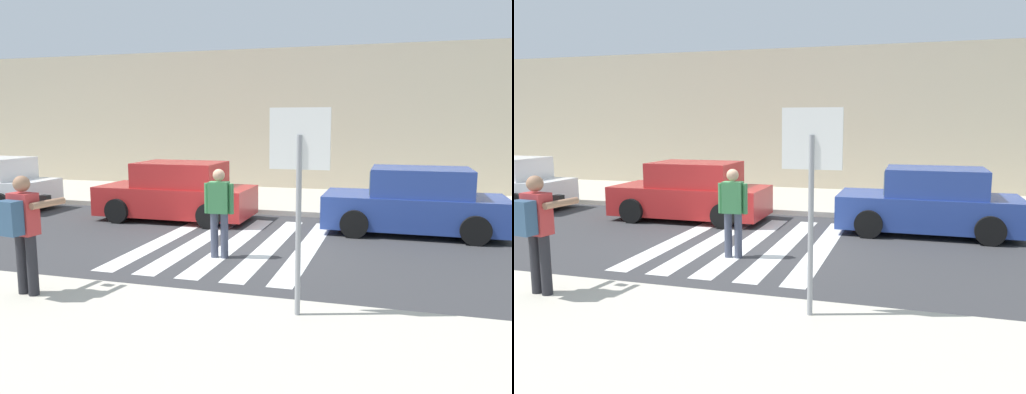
% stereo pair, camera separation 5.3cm
% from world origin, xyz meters
% --- Properties ---
extents(ground_plane, '(120.00, 120.00, 0.00)m').
position_xyz_m(ground_plane, '(0.00, 0.00, 0.00)').
color(ground_plane, '#38383A').
extents(sidewalk_near, '(60.00, 6.00, 0.14)m').
position_xyz_m(sidewalk_near, '(0.00, -6.20, 0.07)').
color(sidewalk_near, beige).
rests_on(sidewalk_near, ground).
extents(sidewalk_far, '(60.00, 4.80, 0.14)m').
position_xyz_m(sidewalk_far, '(0.00, 6.00, 0.07)').
color(sidewalk_far, beige).
rests_on(sidewalk_far, ground).
extents(building_facade_far, '(56.00, 4.00, 5.26)m').
position_xyz_m(building_facade_far, '(0.00, 10.40, 2.63)').
color(building_facade_far, beige).
rests_on(building_facade_far, ground).
extents(crosswalk_stripe_0, '(0.44, 5.20, 0.01)m').
position_xyz_m(crosswalk_stripe_0, '(-1.60, 0.20, 0.00)').
color(crosswalk_stripe_0, silver).
rests_on(crosswalk_stripe_0, ground).
extents(crosswalk_stripe_1, '(0.44, 5.20, 0.01)m').
position_xyz_m(crosswalk_stripe_1, '(-0.80, 0.20, 0.00)').
color(crosswalk_stripe_1, silver).
rests_on(crosswalk_stripe_1, ground).
extents(crosswalk_stripe_2, '(0.44, 5.20, 0.01)m').
position_xyz_m(crosswalk_stripe_2, '(0.00, 0.20, 0.00)').
color(crosswalk_stripe_2, silver).
rests_on(crosswalk_stripe_2, ground).
extents(crosswalk_stripe_3, '(0.44, 5.20, 0.01)m').
position_xyz_m(crosswalk_stripe_3, '(0.80, 0.20, 0.00)').
color(crosswalk_stripe_3, silver).
rests_on(crosswalk_stripe_3, ground).
extents(crosswalk_stripe_4, '(0.44, 5.20, 0.01)m').
position_xyz_m(crosswalk_stripe_4, '(1.60, 0.20, 0.00)').
color(crosswalk_stripe_4, silver).
rests_on(crosswalk_stripe_4, ground).
extents(stop_sign, '(0.76, 0.08, 2.64)m').
position_xyz_m(stop_sign, '(2.16, -3.71, 2.07)').
color(stop_sign, gray).
rests_on(stop_sign, sidewalk_near).
extents(photographer_with_backpack, '(0.66, 0.90, 1.72)m').
position_xyz_m(photographer_with_backpack, '(-1.74, -4.05, 1.17)').
color(photographer_with_backpack, '#232328').
rests_on(photographer_with_backpack, sidewalk_near).
extents(pedestrian_crossing, '(0.58, 0.26, 1.72)m').
position_xyz_m(pedestrian_crossing, '(0.08, -0.95, 0.97)').
color(pedestrian_crossing, '#474C60').
rests_on(pedestrian_crossing, ground).
extents(parked_car_red, '(4.10, 1.92, 1.55)m').
position_xyz_m(parked_car_red, '(-2.30, 2.30, 0.73)').
color(parked_car_red, red).
rests_on(parked_car_red, ground).
extents(parked_car_blue, '(4.10, 1.92, 1.55)m').
position_xyz_m(parked_car_blue, '(3.75, 2.30, 0.73)').
color(parked_car_blue, '#284293').
rests_on(parked_car_blue, ground).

